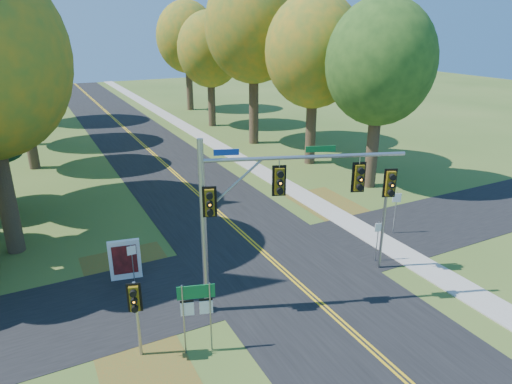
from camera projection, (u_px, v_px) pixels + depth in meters
name	position (u px, v px, depth m)	size (l,w,h in m)	color
ground	(298.00, 283.00, 20.56)	(160.00, 160.00, 0.00)	#36561E
road_main	(298.00, 283.00, 20.56)	(8.00, 160.00, 0.02)	black
road_cross	(276.00, 264.00, 22.22)	(60.00, 6.00, 0.02)	black
centerline_left	(296.00, 283.00, 20.51)	(0.10, 160.00, 0.01)	gold
centerline_right	(299.00, 282.00, 20.60)	(0.10, 160.00, 0.01)	gold
sidewalk_east	(401.00, 253.00, 23.21)	(1.60, 160.00, 0.06)	#9E998E
leaf_patch_w_near	(132.00, 276.00, 21.10)	(4.00, 6.00, 0.00)	brown
leaf_patch_e	(339.00, 211.00, 28.47)	(3.50, 8.00, 0.00)	brown
leaf_patch_w_far	(151.00, 384.00, 14.85)	(3.00, 5.00, 0.00)	brown
tree_e_a	(380.00, 63.00, 29.84)	(7.20, 7.20, 12.73)	#38281C
tree_e_b	(314.00, 52.00, 35.12)	(7.60, 7.60, 13.33)	#38281C
tree_w_c	(18.00, 66.00, 34.07)	(6.80, 6.80, 11.91)	#38281C
tree_e_c	(254.00, 27.00, 40.79)	(8.80, 8.80, 15.79)	#38281C
tree_w_d	(5.00, 37.00, 40.43)	(8.20, 8.20, 14.56)	#38281C
tree_e_d	(210.00, 50.00, 49.02)	(7.00, 7.00, 12.32)	#38281C
tree_w_e	(17.00, 31.00, 49.92)	(8.40, 8.40, 14.97)	#38281C
tree_e_e	(187.00, 37.00, 58.13)	(7.80, 7.80, 13.74)	#38281C
traffic_mast	(255.00, 204.00, 17.20)	(7.51, 2.90, 7.19)	#989AA1
east_signal_pole	(388.00, 195.00, 20.32)	(0.55, 0.67, 5.06)	gray
ped_signal_pole	(135.00, 303.00, 15.20)	(0.47, 0.56, 3.03)	#9A9CA2
route_sign_cluster	(197.00, 305.00, 15.65)	(1.25, 0.42, 2.78)	gray
info_kiosk	(125.00, 260.00, 20.61)	(1.41, 0.46, 1.94)	white
reg_sign_e_north	(396.00, 205.00, 24.83)	(0.45, 0.22, 2.47)	gray
reg_sign_e_south	(378.00, 234.00, 21.96)	(0.40, 0.13, 2.12)	gray
reg_sign_w	(132.00, 258.00, 19.96)	(0.38, 0.06, 2.01)	gray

